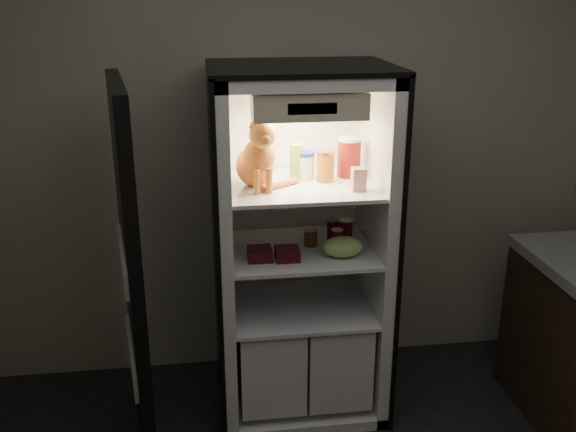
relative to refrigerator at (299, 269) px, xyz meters
name	(u,v)px	position (x,y,z in m)	size (l,w,h in m)	color
room_shell	(372,203)	(0.00, -1.38, 0.83)	(3.60, 3.60, 3.60)	white
refrigerator	(299,269)	(0.00, 0.00, 0.00)	(0.90, 0.72, 1.88)	white
fridge_door	(133,281)	(-0.84, -0.29, 0.12)	(0.19, 0.87, 1.85)	black
tabby_cat	(258,160)	(-0.22, -0.10, 0.64)	(0.33, 0.37, 0.38)	#C85319
parmesan_shaker	(296,162)	(-0.01, 0.02, 0.59)	(0.07, 0.07, 0.18)	#268B29
mayo_tub	(304,165)	(0.03, 0.03, 0.57)	(0.10, 0.10, 0.14)	white
salsa_jar	(325,166)	(0.13, -0.04, 0.58)	(0.09, 0.09, 0.16)	maroon
pepper_jar	(349,157)	(0.27, 0.04, 0.60)	(0.12, 0.12, 0.21)	maroon
cream_carton	(359,179)	(0.26, -0.21, 0.55)	(0.07, 0.07, 0.11)	silver
soda_can_a	(333,230)	(0.19, 0.02, 0.21)	(0.06, 0.06, 0.12)	black
soda_can_b	(345,232)	(0.24, -0.04, 0.22)	(0.07, 0.07, 0.14)	black
soda_can_c	(337,240)	(0.18, -0.12, 0.21)	(0.06, 0.06, 0.12)	black
condiment_jar	(311,237)	(0.06, -0.03, 0.20)	(0.07, 0.07, 0.10)	#503317
grape_bag	(343,247)	(0.19, -0.20, 0.20)	(0.21, 0.15, 0.10)	#8DC85D
berry_box_left	(260,254)	(-0.23, -0.18, 0.18)	(0.12, 0.12, 0.06)	#4B0C16
berry_box_right	(287,254)	(-0.09, -0.20, 0.18)	(0.12, 0.12, 0.06)	#4B0C16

